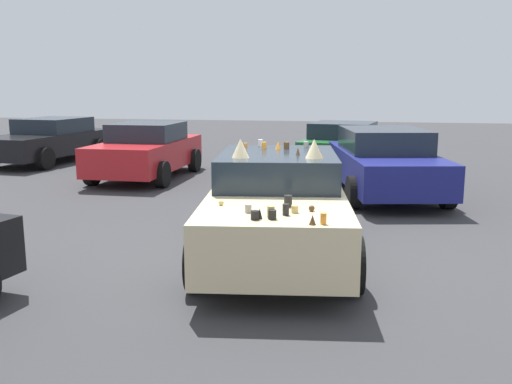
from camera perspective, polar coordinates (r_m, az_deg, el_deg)
ground_plane at (r=8.02m, az=2.12°, el=-6.40°), size 60.00×60.00×0.00m
art_car_decorated at (r=7.89m, az=2.17°, el=-1.18°), size 4.72×2.44×1.67m
parked_sedan_far_right at (r=14.81m, az=-10.95°, el=4.12°), size 4.12×2.00×1.41m
parked_sedan_behind_left at (r=12.58m, az=12.76°, el=3.01°), size 4.79×2.70×1.43m
parked_sedan_row_back_far at (r=18.69m, az=-20.09°, el=4.95°), size 4.67×2.42×1.35m
parked_sedan_near_right at (r=16.28m, az=8.91°, el=4.67°), size 4.26×2.52×1.34m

